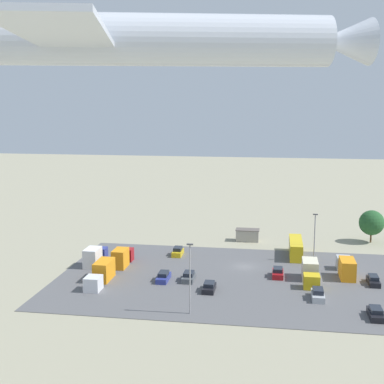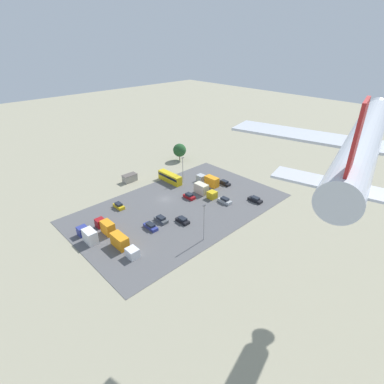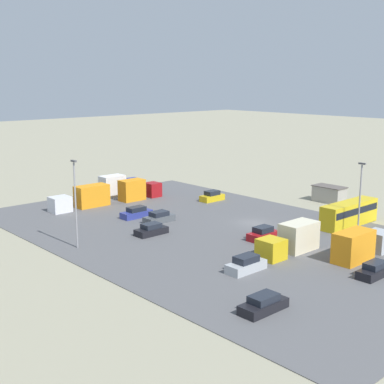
{
  "view_description": "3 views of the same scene",
  "coord_description": "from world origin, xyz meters",
  "px_view_note": "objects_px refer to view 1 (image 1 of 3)",
  "views": [
    {
      "loc": [
        -5.34,
        94.37,
        29.66
      ],
      "look_at": [
        4.83,
        30.79,
        18.88
      ],
      "focal_mm": 50.0,
      "sensor_mm": 36.0,
      "label": 1
    },
    {
      "loc": [
        51.12,
        65.83,
        46.43
      ],
      "look_at": [
        -3.03,
        9.29,
        5.06
      ],
      "focal_mm": 28.0,
      "sensor_mm": 36.0,
      "label": 2
    },
    {
      "loc": [
        -46.58,
        53.15,
        19.14
      ],
      "look_at": [
        3.64,
        7.83,
        4.9
      ],
      "focal_mm": 50.0,
      "sensor_mm": 36.0,
      "label": 3
    }
  ],
  "objects_px": {
    "parked_car_5": "(376,313)",
    "parked_truck_4": "(310,273)",
    "parked_truck_0": "(101,274)",
    "parked_car_4": "(163,277)",
    "parked_truck_3": "(346,267)",
    "parked_truck_1": "(95,256)",
    "parked_truck_2": "(122,257)",
    "parked_car_2": "(178,252)",
    "shed_building": "(247,235)",
    "parked_car_3": "(318,295)",
    "parked_car_7": "(278,273)",
    "parked_car_1": "(189,277)",
    "parked_car_6": "(373,280)",
    "parked_car_0": "(209,287)",
    "airplane": "(98,39)",
    "bus": "(296,247)"
  },
  "relations": [
    {
      "from": "parked_car_4",
      "to": "airplane",
      "type": "height_order",
      "value": "airplane"
    },
    {
      "from": "bus",
      "to": "parked_truck_0",
      "type": "height_order",
      "value": "parked_truck_0"
    },
    {
      "from": "parked_car_0",
      "to": "parked_truck_1",
      "type": "xyz_separation_m",
      "value": [
        22.65,
        -10.55,
        0.96
      ]
    },
    {
      "from": "parked_car_4",
      "to": "parked_truck_3",
      "type": "distance_m",
      "value": 31.61
    },
    {
      "from": "bus",
      "to": "parked_car_1",
      "type": "distance_m",
      "value": 25.5
    },
    {
      "from": "parked_truck_1",
      "to": "parked_car_1",
      "type": "bearing_deg",
      "value": -18.07
    },
    {
      "from": "parked_car_1",
      "to": "parked_car_7",
      "type": "relative_size",
      "value": 1.07
    },
    {
      "from": "parked_car_6",
      "to": "bus",
      "type": "bearing_deg",
      "value": -50.58
    },
    {
      "from": "parked_car_4",
      "to": "airplane",
      "type": "bearing_deg",
      "value": -83.92
    },
    {
      "from": "parked_car_7",
      "to": "airplane",
      "type": "relative_size",
      "value": 0.1
    },
    {
      "from": "parked_car_7",
      "to": "parked_truck_4",
      "type": "height_order",
      "value": "parked_truck_4"
    },
    {
      "from": "parked_truck_0",
      "to": "parked_truck_2",
      "type": "height_order",
      "value": "parked_truck_2"
    },
    {
      "from": "bus",
      "to": "parked_car_3",
      "type": "relative_size",
      "value": 2.31
    },
    {
      "from": "parked_car_2",
      "to": "parked_truck_4",
      "type": "height_order",
      "value": "parked_truck_4"
    },
    {
      "from": "shed_building",
      "to": "parked_car_1",
      "type": "relative_size",
      "value": 1.18
    },
    {
      "from": "parked_car_0",
      "to": "parked_truck_3",
      "type": "relative_size",
      "value": 0.46
    },
    {
      "from": "parked_car_2",
      "to": "parked_car_6",
      "type": "xyz_separation_m",
      "value": [
        -35.0,
        11.58,
        -0.06
      ]
    },
    {
      "from": "parked_car_5",
      "to": "parked_car_0",
      "type": "bearing_deg",
      "value": 164.0
    },
    {
      "from": "parked_car_6",
      "to": "parked_car_7",
      "type": "distance_m",
      "value": 15.63
    },
    {
      "from": "parked_car_5",
      "to": "parked_truck_0",
      "type": "bearing_deg",
      "value": 169.21
    },
    {
      "from": "parked_car_0",
      "to": "parked_truck_3",
      "type": "height_order",
      "value": "parked_truck_3"
    },
    {
      "from": "parked_car_1",
      "to": "shed_building",
      "type": "bearing_deg",
      "value": -106.39
    },
    {
      "from": "parked_car_2",
      "to": "parked_car_4",
      "type": "relative_size",
      "value": 0.9
    },
    {
      "from": "parked_truck_1",
      "to": "shed_building",
      "type": "bearing_deg",
      "value": 39.31
    },
    {
      "from": "parked_truck_1",
      "to": "parked_car_3",
      "type": "bearing_deg",
      "value": -16.19
    },
    {
      "from": "parked_car_4",
      "to": "airplane",
      "type": "relative_size",
      "value": 0.11
    },
    {
      "from": "parked_car_2",
      "to": "parked_truck_1",
      "type": "distance_m",
      "value": 16.41
    },
    {
      "from": "parked_truck_2",
      "to": "parked_truck_4",
      "type": "distance_m",
      "value": 33.86
    },
    {
      "from": "parked_car_1",
      "to": "airplane",
      "type": "xyz_separation_m",
      "value": [
        -0.51,
        44.87,
        33.7
      ]
    },
    {
      "from": "parked_truck_3",
      "to": "bus",
      "type": "bearing_deg",
      "value": 126.97
    },
    {
      "from": "parked_truck_3",
      "to": "parked_car_6",
      "type": "bearing_deg",
      "value": -44.49
    },
    {
      "from": "parked_car_3",
      "to": "parked_car_7",
      "type": "relative_size",
      "value": 1.1
    },
    {
      "from": "shed_building",
      "to": "parked_truck_1",
      "type": "bearing_deg",
      "value": 39.31
    },
    {
      "from": "parked_truck_2",
      "to": "parked_car_4",
      "type": "bearing_deg",
      "value": -37.52
    },
    {
      "from": "parked_car_4",
      "to": "parked_car_1",
      "type": "bearing_deg",
      "value": 10.23
    },
    {
      "from": "shed_building",
      "to": "parked_car_6",
      "type": "bearing_deg",
      "value": 131.41
    },
    {
      "from": "shed_building",
      "to": "parked_truck_0",
      "type": "relative_size",
      "value": 0.54
    },
    {
      "from": "parked_car_4",
      "to": "parked_truck_3",
      "type": "height_order",
      "value": "parked_truck_3"
    },
    {
      "from": "parked_car_3",
      "to": "parked_car_4",
      "type": "height_order",
      "value": "parked_car_3"
    },
    {
      "from": "parked_car_2",
      "to": "parked_truck_4",
      "type": "relative_size",
      "value": 0.48
    },
    {
      "from": "parked_truck_1",
      "to": "parked_truck_2",
      "type": "height_order",
      "value": "parked_truck_1"
    },
    {
      "from": "parked_car_5",
      "to": "parked_truck_4",
      "type": "bearing_deg",
      "value": 119.71
    },
    {
      "from": "shed_building",
      "to": "parked_car_5",
      "type": "relative_size",
      "value": 1.12
    },
    {
      "from": "parked_car_2",
      "to": "parked_car_4",
      "type": "xyz_separation_m",
      "value": [
        -0.41,
        15.32,
        -0.05
      ]
    },
    {
      "from": "parked_car_7",
      "to": "parked_truck_0",
      "type": "bearing_deg",
      "value": 14.67
    },
    {
      "from": "parked_car_0",
      "to": "parked_car_1",
      "type": "height_order",
      "value": "parked_car_1"
    },
    {
      "from": "parked_car_6",
      "to": "parked_truck_2",
      "type": "distance_m",
      "value": 44.03
    },
    {
      "from": "parked_car_6",
      "to": "parked_car_0",
      "type": "bearing_deg",
      "value": 15.79
    },
    {
      "from": "parked_car_0",
      "to": "parked_car_5",
      "type": "height_order",
      "value": "parked_car_5"
    },
    {
      "from": "parked_car_3",
      "to": "parked_truck_4",
      "type": "xyz_separation_m",
      "value": [
        0.68,
        -8.23,
        0.79
      ]
    }
  ]
}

